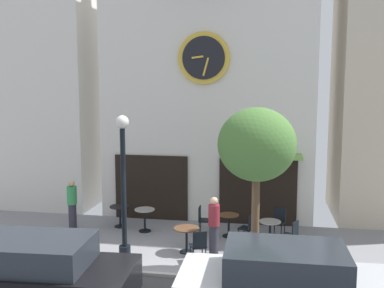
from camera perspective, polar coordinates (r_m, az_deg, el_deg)
The scene contains 19 objects.
ground_plane at distance 11.27m, azimuth -3.65°, elevation -17.52°, with size 29.13×10.11×0.13m.
clock_building at distance 16.30m, azimuth 2.17°, elevation 11.29°, with size 7.51×3.59×11.23m.
neighbor_building_left at distance 19.85m, azimuth -18.65°, elevation 14.10°, with size 5.10×4.82×14.30m.
street_lamp at distance 12.17m, azimuth -8.82°, elevation -5.52°, with size 0.36×0.36×3.97m.
street_tree at distance 10.92m, azimuth 8.34°, elevation -0.23°, with size 1.93×1.73×4.23m.
cafe_table_near_door at distance 15.29m, azimuth -9.25°, elevation -8.67°, with size 0.69×0.69×0.72m.
cafe_table_leftmost at distance 14.71m, azimuth -6.12°, elevation -9.24°, with size 0.65×0.65×0.75m.
cafe_table_center_right at distance 12.88m, azimuth -0.70°, elevation -11.61°, with size 0.73×0.73×0.73m.
cafe_table_near_curb at distance 14.21m, azimuth 4.76°, elevation -9.94°, with size 0.64×0.64×0.72m.
cafe_table_rightmost at distance 13.72m, azimuth 10.01°, elevation -10.67°, with size 0.65×0.65×0.72m.
cafe_chair_mid_row at distance 13.68m, azimuth 7.30°, elevation -10.49°, with size 0.53×0.53×0.90m.
cafe_chair_outer at distance 14.48m, azimuth 11.13°, elevation -9.55°, with size 0.51×0.51×0.90m.
cafe_chair_near_tree at distance 12.15m, azimuth 0.88°, elevation -12.77°, with size 0.53×0.53×0.90m.
cafe_chair_right_end at distance 13.27m, azimuth 12.76°, elevation -11.19°, with size 0.54×0.54×0.90m.
cafe_chair_corner at distance 14.41m, azimuth 1.38°, elevation -9.49°, with size 0.41×0.41×0.90m.
pedestrian_maroon at distance 12.61m, azimuth 2.85°, elevation -10.41°, with size 0.38×0.38×1.67m.
pedestrian_green at distance 15.31m, azimuth -15.20°, elevation -7.43°, with size 0.44×0.44×1.67m.
parked_car_black at distance 10.36m, azimuth -19.75°, elevation -15.54°, with size 4.39×2.21×1.55m.
parked_car_silver at distance 9.53m, azimuth 11.88°, elevation -17.35°, with size 4.33×2.07×1.55m.
Camera 1 is at (2.42, -10.25, 4.74)m, focal length 41.37 mm.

